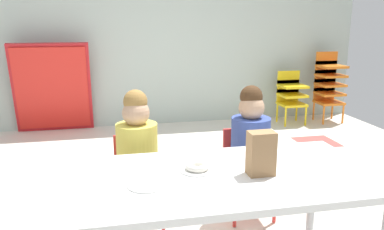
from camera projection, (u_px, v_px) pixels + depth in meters
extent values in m
cube|color=silver|center=(181.00, 215.00, 2.82)|extent=(5.75, 5.18, 0.02)
cube|color=#B24C47|center=(316.00, 142.00, 4.47)|extent=(0.43, 0.43, 0.00)
cube|color=#B2C1B7|center=(142.00, 28.00, 4.99)|extent=(5.75, 0.10, 2.45)
cube|color=white|center=(178.00, 181.00, 1.94)|extent=(2.01, 0.80, 0.04)
cylinder|color=#B2B2B7|center=(312.00, 192.00, 2.53)|extent=(0.05, 0.05, 0.56)
cube|color=red|center=(138.00, 185.00, 2.57)|extent=(0.32, 0.30, 0.03)
cube|color=red|center=(136.00, 156.00, 2.68)|extent=(0.29, 0.02, 0.30)
cylinder|color=#D8C64C|center=(137.00, 153.00, 2.52)|extent=(0.32, 0.32, 0.38)
sphere|color=tan|center=(136.00, 113.00, 2.46)|extent=(0.17, 0.17, 0.17)
sphere|color=olive|center=(135.00, 102.00, 2.45)|extent=(0.15, 0.15, 0.15)
cylinder|color=red|center=(118.00, 218.00, 2.45)|extent=(0.02, 0.02, 0.28)
cylinder|color=red|center=(163.00, 214.00, 2.51)|extent=(0.02, 0.02, 0.28)
cylinder|color=red|center=(117.00, 200.00, 2.70)|extent=(0.02, 0.02, 0.28)
cylinder|color=red|center=(158.00, 196.00, 2.76)|extent=(0.02, 0.02, 0.28)
cube|color=red|center=(249.00, 176.00, 2.72)|extent=(0.32, 0.30, 0.03)
cube|color=red|center=(242.00, 148.00, 2.83)|extent=(0.29, 0.02, 0.30)
cylinder|color=#384C99|center=(250.00, 145.00, 2.67)|extent=(0.35, 0.35, 0.38)
sphere|color=tan|center=(252.00, 107.00, 2.61)|extent=(0.17, 0.17, 0.17)
sphere|color=#472D19|center=(251.00, 97.00, 2.60)|extent=(0.15, 0.15, 0.15)
cylinder|color=red|center=(235.00, 207.00, 2.61)|extent=(0.02, 0.02, 0.28)
cylinder|color=red|center=(275.00, 203.00, 2.66)|extent=(0.02, 0.02, 0.28)
cylinder|color=red|center=(224.00, 190.00, 2.85)|extent=(0.02, 0.02, 0.28)
cylinder|color=red|center=(260.00, 187.00, 2.91)|extent=(0.02, 0.02, 0.28)
cube|color=yellow|center=(292.00, 104.00, 5.19)|extent=(0.32, 0.30, 0.03)
cube|color=yellow|center=(287.00, 95.00, 5.30)|extent=(0.30, 0.02, 0.18)
cube|color=yellow|center=(292.00, 95.00, 5.16)|extent=(0.32, 0.30, 0.03)
cube|color=yellow|center=(288.00, 87.00, 5.27)|extent=(0.30, 0.02, 0.18)
cube|color=yellow|center=(293.00, 86.00, 5.13)|extent=(0.32, 0.30, 0.03)
cube|color=yellow|center=(288.00, 78.00, 5.24)|extent=(0.30, 0.02, 0.18)
cylinder|color=yellow|center=(286.00, 117.00, 5.07)|extent=(0.02, 0.02, 0.26)
cylinder|color=yellow|center=(306.00, 116.00, 5.13)|extent=(0.02, 0.02, 0.26)
cylinder|color=yellow|center=(277.00, 112.00, 5.32)|extent=(0.02, 0.02, 0.26)
cylinder|color=yellow|center=(296.00, 111.00, 5.37)|extent=(0.02, 0.02, 0.26)
cube|color=orange|center=(329.00, 102.00, 5.30)|extent=(0.32, 0.30, 0.03)
cube|color=orange|center=(324.00, 94.00, 5.41)|extent=(0.30, 0.02, 0.18)
cube|color=orange|center=(330.00, 94.00, 5.27)|extent=(0.32, 0.30, 0.03)
cube|color=orange|center=(325.00, 85.00, 5.38)|extent=(0.30, 0.02, 0.18)
cube|color=orange|center=(330.00, 85.00, 5.24)|extent=(0.32, 0.30, 0.03)
cube|color=orange|center=(325.00, 76.00, 5.35)|extent=(0.30, 0.02, 0.18)
cube|color=orange|center=(331.00, 76.00, 5.21)|extent=(0.32, 0.30, 0.03)
cube|color=orange|center=(326.00, 67.00, 5.33)|extent=(0.30, 0.02, 0.18)
cube|color=orange|center=(332.00, 66.00, 5.19)|extent=(0.32, 0.30, 0.03)
cube|color=orange|center=(327.00, 58.00, 5.30)|extent=(0.30, 0.02, 0.18)
cylinder|color=orange|center=(324.00, 115.00, 5.18)|extent=(0.02, 0.02, 0.26)
cylinder|color=orange|center=(343.00, 114.00, 5.23)|extent=(0.02, 0.02, 0.26)
cylinder|color=orange|center=(314.00, 110.00, 5.42)|extent=(0.02, 0.02, 0.26)
cylinder|color=orange|center=(332.00, 109.00, 5.48)|extent=(0.02, 0.02, 0.26)
cube|color=red|center=(52.00, 88.00, 4.75)|extent=(0.90, 0.28, 1.09)
cube|color=red|center=(52.00, 89.00, 4.72)|extent=(0.83, 0.23, 0.99)
cube|color=#9E754C|center=(261.00, 153.00, 1.96)|extent=(0.13, 0.09, 0.22)
cylinder|color=white|center=(197.00, 170.00, 2.03)|extent=(0.18, 0.18, 0.01)
cylinder|color=white|center=(147.00, 185.00, 1.85)|extent=(0.18, 0.18, 0.01)
torus|color=white|center=(197.00, 166.00, 2.03)|extent=(0.12, 0.12, 0.03)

